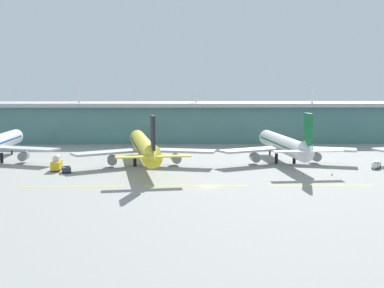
# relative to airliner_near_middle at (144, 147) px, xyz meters

# --- Properties ---
(ground_plane) EXTENTS (600.00, 600.00, 0.00)m
(ground_plane) POSITION_rel_airliner_near_middle_xyz_m (19.86, -37.10, -6.46)
(ground_plane) COLOR gray
(terminal_building) EXTENTS (288.00, 34.00, 27.98)m
(terminal_building) POSITION_rel_airliner_near_middle_xyz_m (19.86, 77.84, 3.23)
(terminal_building) COLOR slate
(terminal_building) RESTS_ON ground
(airliner_near_middle) EXTENTS (48.20, 72.07, 18.90)m
(airliner_near_middle) POSITION_rel_airliner_near_middle_xyz_m (0.00, 0.00, 0.00)
(airliner_near_middle) COLOR yellow
(airliner_near_middle) RESTS_ON ground
(airliner_far_middle) EXTENTS (48.65, 59.71, 18.90)m
(airliner_far_middle) POSITION_rel_airliner_near_middle_xyz_m (48.98, 4.64, -0.01)
(airliner_far_middle) COLOR silver
(airliner_far_middle) RESTS_ON ground
(taxiway_stripe_mid_west) EXTENTS (28.00, 0.70, 0.04)m
(taxiway_stripe_mid_west) POSITION_rel_airliner_near_middle_xyz_m (-17.14, -36.23, -6.44)
(taxiway_stripe_mid_west) COLOR yellow
(taxiway_stripe_mid_west) RESTS_ON ground
(taxiway_stripe_centre) EXTENTS (28.00, 0.70, 0.04)m
(taxiway_stripe_centre) POSITION_rel_airliner_near_middle_xyz_m (16.86, -36.23, -6.44)
(taxiway_stripe_centre) COLOR yellow
(taxiway_stripe_centre) RESTS_ON ground
(taxiway_stripe_mid_east) EXTENTS (28.00, 0.70, 0.04)m
(taxiway_stripe_mid_east) POSITION_rel_airliner_near_middle_xyz_m (50.86, -36.23, -6.44)
(taxiway_stripe_mid_east) COLOR yellow
(taxiway_stripe_mid_east) RESTS_ON ground
(baggage_cart) EXTENTS (3.71, 3.91, 2.48)m
(baggage_cart) POSITION_rel_airliner_near_middle_xyz_m (76.72, -8.40, -5.19)
(baggage_cart) COLOR silver
(baggage_cart) RESTS_ON ground
(pushback_tug) EXTENTS (3.66, 4.93, 1.85)m
(pushback_tug) POSITION_rel_airliner_near_middle_xyz_m (-23.24, -13.95, -5.36)
(pushback_tug) COLOR #333842
(pushback_tug) RESTS_ON ground
(fuel_truck) EXTENTS (3.01, 7.33, 4.95)m
(fuel_truck) POSITION_rel_airliner_near_middle_xyz_m (-27.25, -9.74, -4.20)
(fuel_truck) COLOR gold
(fuel_truck) RESTS_ON ground
(safety_cone_left_wingtip) EXTENTS (0.56, 0.56, 0.70)m
(safety_cone_left_wingtip) POSITION_rel_airliner_near_middle_xyz_m (58.53, -20.34, -6.11)
(safety_cone_left_wingtip) COLOR orange
(safety_cone_left_wingtip) RESTS_ON ground
(safety_cone_nose_front) EXTENTS (0.56, 0.56, 0.70)m
(safety_cone_nose_front) POSITION_rel_airliner_near_middle_xyz_m (50.03, -19.92, -6.11)
(safety_cone_nose_front) COLOR orange
(safety_cone_nose_front) RESTS_ON ground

